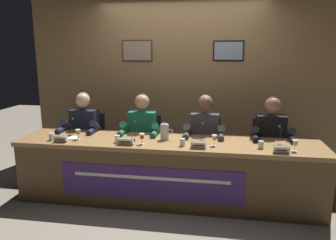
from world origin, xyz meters
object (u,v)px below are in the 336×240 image
at_px(juice_glass_center_right, 214,138).
at_px(microphone_far_right, 280,140).
at_px(nameplate_far_left, 60,139).
at_px(microphone_center_right, 202,136).
at_px(water_cup_center_left, 117,139).
at_px(nameplate_center_right, 198,145).
at_px(chair_far_right, 267,155).
at_px(microphone_center_left, 134,134).
at_px(panelist_center_left, 142,133).
at_px(juice_glass_center_left, 142,137).
at_px(water_cup_far_left, 52,137).
at_px(water_cup_far_right, 261,145).
at_px(chair_far_left, 89,146).
at_px(nameplate_center_left, 125,141).
at_px(chair_center_right, 205,152).
at_px(panelist_far_left, 83,131).
at_px(nameplate_far_right, 281,150).
at_px(juice_glass_far_left, 78,133).
at_px(microphone_far_left, 70,130).
at_px(document_stack_far_left, 69,138).
at_px(chair_center_left, 145,149).
at_px(water_pitcher_central, 165,132).
at_px(juice_glass_far_right, 295,143).
at_px(water_cup_center_right, 183,143).
at_px(conference_table, 166,162).
at_px(panelist_center_right, 204,136).
at_px(panelist_far_right, 271,139).

relative_size(juice_glass_center_right, microphone_far_right, 0.57).
distance_m(nameplate_far_left, microphone_center_right, 1.65).
xyz_separation_m(water_cup_center_left, nameplate_center_right, (0.94, -0.08, 0.00)).
xyz_separation_m(microphone_center_right, chair_far_right, (0.83, 0.54, -0.37)).
bearing_deg(water_cup_center_left, microphone_center_left, 38.15).
bearing_deg(panelist_center_left, juice_glass_center_right, -26.43).
distance_m(juice_glass_center_left, microphone_far_right, 1.55).
height_order(water_cup_far_left, water_cup_far_right, same).
height_order(juice_glass_center_right, water_cup_far_right, juice_glass_center_right).
relative_size(chair_far_left, nameplate_center_left, 4.72).
bearing_deg(chair_far_right, panelist_center_left, -173.06).
distance_m(nameplate_center_right, microphone_center_right, 0.27).
height_order(chair_center_right, juice_glass_center_right, chair_center_right).
bearing_deg(panelist_far_left, microphone_center_left, -26.01).
bearing_deg(juice_glass_center_right, nameplate_far_right, -13.50).
xyz_separation_m(panelist_far_left, water_cup_center_left, (0.66, -0.53, 0.06)).
bearing_deg(microphone_far_right, juice_glass_far_left, -177.27).
xyz_separation_m(microphone_center_left, nameplate_far_right, (1.64, -0.24, -0.03)).
relative_size(panelist_far_left, water_cup_far_right, 14.53).
height_order(chair_center_right, nameplate_center_right, chair_center_right).
distance_m(microphone_far_left, nameplate_center_left, 0.83).
bearing_deg(water_cup_center_left, document_stack_far_left, 173.21).
distance_m(chair_center_left, water_pitcher_central, 0.74).
bearing_deg(juice_glass_center_right, juice_glass_far_right, -4.46).
height_order(water_cup_center_right, chair_far_right, chair_far_right).
distance_m(conference_table, water_cup_center_left, 0.63).
xyz_separation_m(chair_center_right, panelist_center_right, (0.00, -0.20, 0.28)).
relative_size(panelist_far_left, microphone_center_right, 5.71).
bearing_deg(panelist_center_right, nameplate_center_left, -144.81).
xyz_separation_m(nameplate_center_right, juice_glass_center_right, (0.17, 0.13, 0.05)).
xyz_separation_m(chair_center_right, water_pitcher_central, (-0.46, -0.51, 0.39)).
distance_m(panelist_center_right, panelist_far_right, 0.82).
relative_size(nameplate_center_right, juice_glass_center_right, 1.34).
distance_m(panelist_center_left, nameplate_center_right, 0.99).
bearing_deg(chair_center_right, panelist_far_left, -173.06).
bearing_deg(nameplate_center_left, chair_far_left, 134.06).
height_order(microphone_center_left, juice_glass_far_right, microphone_center_left).
relative_size(juice_glass_center_left, juice_glass_center_right, 1.00).
height_order(chair_far_left, microphone_far_left, microphone_far_left).
distance_m(water_cup_center_left, water_cup_center_right, 0.76).
height_order(chair_center_left, juice_glass_center_right, chair_center_left).
xyz_separation_m(chair_far_left, chair_far_right, (2.46, 0.00, 0.00)).
relative_size(juice_glass_center_right, water_pitcher_central, 0.59).
bearing_deg(nameplate_center_right, water_cup_center_left, 175.11).
height_order(conference_table, water_cup_far_left, water_cup_far_left).
bearing_deg(chair_center_right, microphone_center_left, -143.63).
height_order(microphone_center_right, juice_glass_far_right, microphone_center_right).
bearing_deg(juice_glass_center_left, microphone_far_right, 6.56).
distance_m(juice_glass_far_left, microphone_center_left, 0.67).
bearing_deg(nameplate_center_right, nameplate_far_right, -2.25).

